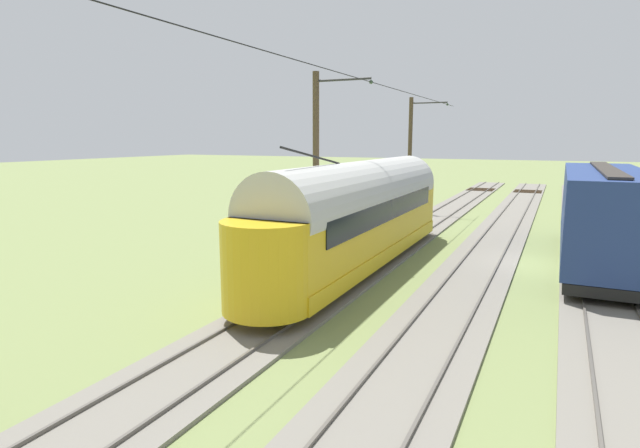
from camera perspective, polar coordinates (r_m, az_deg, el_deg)
The scene contains 10 objects.
ground_plane at distance 22.72m, azimuth 23.39°, elevation -4.38°, with size 220.00×220.00×0.00m, color olive.
track_adjacent_siding at distance 23.07m, azimuth 28.90°, elevation -4.45°, with size 2.80×80.00×0.18m.
track_third_siding at distance 23.17m, azimuth 17.99°, elevation -3.65°, with size 2.80×80.00×0.18m.
track_outer_siding at distance 24.09m, azimuth 7.57°, elevation -2.76°, with size 2.80×80.00×0.18m.
vintage_streetcar at distance 20.29m, azimuth 4.52°, elevation 1.30°, with size 2.65×16.82×4.79m.
coach_adjacent at distance 23.60m, azimuth 29.20°, elevation 1.04°, with size 2.96×12.68×3.85m.
catenary_pole_foreground at distance 36.13m, azimuth 10.17°, elevation 7.81°, with size 2.68×0.28×7.97m.
catenary_pole_mid_near at distance 22.01m, azimuth -0.31°, elevation 6.90°, with size 2.68×0.28×7.97m.
overhead_wire_run at distance 21.82m, azimuth 6.24°, elevation 15.46°, with size 2.48×34.05×0.18m.
spare_tie_stack at distance 27.58m, azimuth 3.76°, elevation -0.67°, with size 2.40×2.40×0.54m.
Camera 1 is at (-0.54, 22.12, 5.18)m, focal length 28.42 mm.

